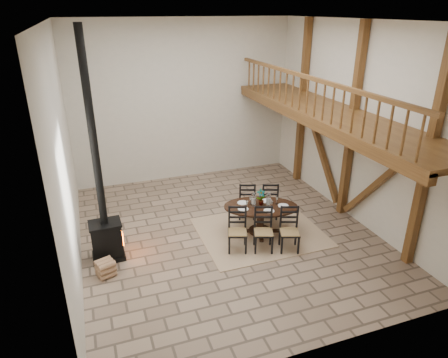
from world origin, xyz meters
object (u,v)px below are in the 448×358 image
object	(u,v)px
dining_table	(261,220)
log_stack	(106,268)
wood_stove	(103,215)
log_basket	(106,250)

from	to	relation	value
dining_table	log_stack	size ratio (longest dim) A/B	5.17
wood_stove	log_basket	world-z (taller)	wood_stove
log_basket	log_stack	bearing A→B (deg)	-95.90
log_basket	dining_table	bearing A→B (deg)	-4.91
wood_stove	log_basket	size ratio (longest dim) A/B	10.19
log_stack	log_basket	bearing A→B (deg)	84.10
log_stack	dining_table	bearing A→B (deg)	6.22
dining_table	log_basket	world-z (taller)	dining_table
dining_table	wood_stove	distance (m)	3.73
dining_table	log_stack	world-z (taller)	dining_table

